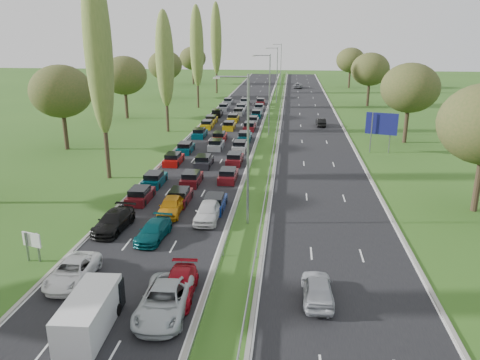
% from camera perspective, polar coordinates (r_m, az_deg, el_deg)
% --- Properties ---
extents(ground, '(260.00, 260.00, 0.00)m').
position_cam_1_polar(ground, '(73.96, 3.59, 5.81)').
color(ground, '#2D581B').
rests_on(ground, ground).
extents(near_carriageway, '(10.50, 215.00, 0.04)m').
position_cam_1_polar(near_carriageway, '(76.99, -1.37, 6.31)').
color(near_carriageway, black).
rests_on(near_carriageway, ground).
extents(far_carriageway, '(10.50, 215.00, 0.04)m').
position_cam_1_polar(far_carriageway, '(76.42, 8.77, 6.03)').
color(far_carriageway, black).
rests_on(far_carriageway, ground).
extents(central_reservation, '(2.36, 215.00, 0.32)m').
position_cam_1_polar(central_reservation, '(76.30, 3.69, 6.60)').
color(central_reservation, gray).
rests_on(central_reservation, ground).
extents(lamp_columns, '(0.18, 140.18, 12.00)m').
position_cam_1_polar(lamp_columns, '(71.00, 3.60, 10.24)').
color(lamp_columns, gray).
rests_on(lamp_columns, ground).
extents(poplar_row, '(2.80, 127.80, 22.44)m').
position_cam_1_polar(poplar_row, '(63.56, -11.81, 14.85)').
color(poplar_row, '#2D2116').
rests_on(poplar_row, ground).
extents(woodland_left, '(8.00, 166.00, 11.10)m').
position_cam_1_polar(woodland_left, '(62.92, -22.37, 9.59)').
color(woodland_left, '#2D2116').
rests_on(woodland_left, ground).
extents(woodland_right, '(8.00, 153.00, 11.10)m').
position_cam_1_polar(woodland_right, '(61.67, 21.77, 9.53)').
color(woodland_right, '#2D2116').
rests_on(woodland_right, ground).
extents(traffic_queue_fill, '(9.14, 67.92, 0.80)m').
position_cam_1_polar(traffic_queue_fill, '(72.13, -1.88, 5.90)').
color(traffic_queue_fill, '#590F14').
rests_on(traffic_queue_fill, ground).
extents(near_car_2, '(2.35, 4.93, 1.36)m').
position_cam_1_polar(near_car_2, '(31.53, -19.75, -10.45)').
color(near_car_2, white).
rests_on(near_car_2, near_carriageway).
extents(near_car_3, '(2.44, 5.23, 1.48)m').
position_cam_1_polar(near_car_3, '(38.31, -15.16, -4.85)').
color(near_car_3, black).
rests_on(near_car_3, near_carriageway).
extents(near_car_7, '(2.22, 4.66, 1.31)m').
position_cam_1_polar(near_car_7, '(36.05, -10.50, -6.10)').
color(near_car_7, '#044147').
rests_on(near_car_7, near_carriageway).
extents(near_car_8, '(1.99, 4.61, 1.55)m').
position_cam_1_polar(near_car_8, '(40.47, -8.42, -3.14)').
color(near_car_8, '#CA840D').
rests_on(near_car_8, near_carriageway).
extents(near_car_10, '(2.79, 5.74, 1.57)m').
position_cam_1_polar(near_car_10, '(26.95, -9.24, -14.35)').
color(near_car_10, '#B3BBBE').
rests_on(near_car_10, near_carriageway).
extents(near_car_11, '(2.11, 4.75, 1.35)m').
position_cam_1_polar(near_car_11, '(28.44, -7.47, -12.68)').
color(near_car_11, '#9E0915').
rests_on(near_car_11, near_carriageway).
extents(near_car_12, '(1.93, 4.68, 1.59)m').
position_cam_1_polar(near_car_12, '(38.86, -3.93, -3.84)').
color(near_car_12, silver).
rests_on(near_car_12, near_carriageway).
extents(far_car_0, '(1.84, 4.40, 1.49)m').
position_cam_1_polar(far_car_0, '(28.19, 9.44, -12.92)').
color(far_car_0, '#B8BBC3').
rests_on(far_car_0, far_carriageway).
extents(far_car_1, '(1.58, 4.10, 1.33)m').
position_cam_1_polar(far_car_1, '(79.82, 9.83, 6.96)').
color(far_car_1, black).
rests_on(far_car_1, far_carriageway).
extents(far_car_2, '(2.56, 5.27, 1.45)m').
position_cam_1_polar(far_car_2, '(135.93, 7.09, 11.37)').
color(far_car_2, gray).
rests_on(far_car_2, far_carriageway).
extents(white_van_rear, '(2.01, 5.11, 2.06)m').
position_cam_1_polar(white_van_rear, '(26.46, -17.69, -15.04)').
color(white_van_rear, silver).
rests_on(white_van_rear, near_carriageway).
extents(info_sign, '(1.47, 0.50, 2.10)m').
position_cam_1_polar(info_sign, '(34.85, -24.02, -7.01)').
color(info_sign, gray).
rests_on(info_sign, ground).
extents(direction_sign, '(3.85, 1.28, 5.20)m').
position_cam_1_polar(direction_sign, '(63.08, 16.86, 6.37)').
color(direction_sign, gray).
rests_on(direction_sign, ground).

